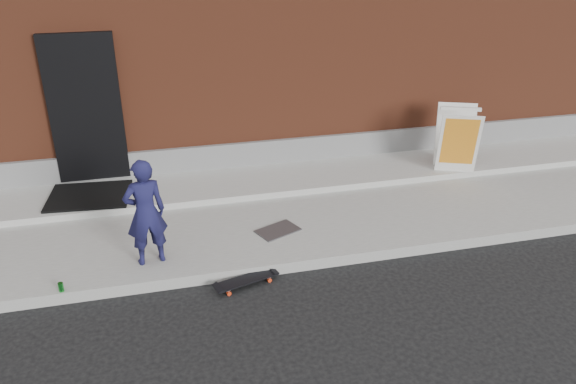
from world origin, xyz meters
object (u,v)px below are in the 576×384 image
object	(u,v)px
skateboard	(246,280)
pizza_sign	(457,139)
soda_can	(61,287)
child	(145,213)

from	to	relation	value
skateboard	pizza_sign	size ratio (longest dim) A/B	0.76
skateboard	soda_can	bearing A→B (deg)	175.33
child	skateboard	world-z (taller)	child
child	soda_can	world-z (taller)	child
child	skateboard	bearing A→B (deg)	140.73
pizza_sign	soda_can	world-z (taller)	pizza_sign
child	pizza_sign	distance (m)	5.16
skateboard	pizza_sign	world-z (taller)	pizza_sign
skateboard	soda_can	size ratio (longest dim) A/B	7.33
child	skateboard	xyz separation A→B (m)	(1.08, -0.57, -0.75)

